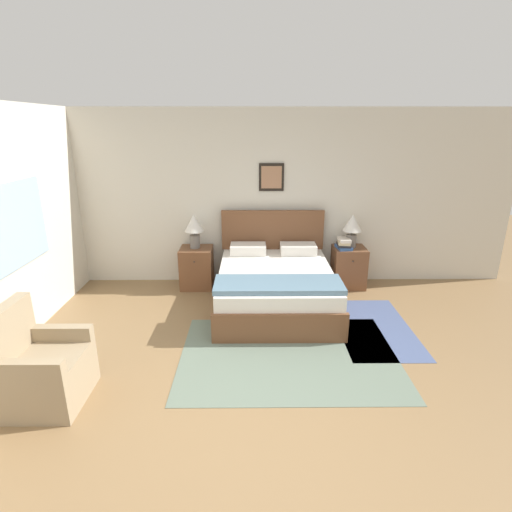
% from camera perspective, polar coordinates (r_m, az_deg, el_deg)
% --- Properties ---
extents(ground_plane, '(16.00, 16.00, 0.00)m').
position_cam_1_polar(ground_plane, '(3.56, 0.69, -23.19)').
color(ground_plane, olive).
extents(wall_back, '(7.73, 0.09, 2.60)m').
position_cam_1_polar(wall_back, '(6.06, 0.12, 8.23)').
color(wall_back, beige).
rests_on(wall_back, ground_plane).
extents(wall_left, '(0.08, 5.67, 2.60)m').
position_cam_1_polar(wall_left, '(5.15, -31.28, 3.73)').
color(wall_left, beige).
rests_on(wall_left, ground_plane).
extents(area_rug_main, '(2.30, 1.66, 0.01)m').
position_cam_1_polar(area_rug_main, '(4.42, 4.65, -13.96)').
color(area_rug_main, slate).
rests_on(area_rug_main, ground_plane).
extents(area_rug_bedside, '(0.88, 1.56, 0.01)m').
position_cam_1_polar(area_rug_bedside, '(5.16, 16.43, -9.71)').
color(area_rug_bedside, '#47567F').
rests_on(area_rug_bedside, ground_plane).
extents(bed, '(1.54, 1.91, 1.14)m').
position_cam_1_polar(bed, '(5.37, 2.78, -4.24)').
color(bed, brown).
rests_on(bed, ground_plane).
extents(armchair, '(0.66, 0.68, 0.91)m').
position_cam_1_polar(armchair, '(4.10, -28.42, -14.12)').
color(armchair, '#998466').
rests_on(armchair, ground_plane).
extents(nightstand_near_window, '(0.47, 0.47, 0.61)m').
position_cam_1_polar(nightstand_near_window, '(6.09, -8.46, -1.64)').
color(nightstand_near_window, brown).
rests_on(nightstand_near_window, ground_plane).
extents(nightstand_by_door, '(0.47, 0.47, 0.61)m').
position_cam_1_polar(nightstand_by_door, '(6.20, 13.07, -1.55)').
color(nightstand_by_door, brown).
rests_on(nightstand_by_door, ground_plane).
extents(table_lamp_near_window, '(0.28, 0.28, 0.50)m').
position_cam_1_polar(table_lamp_near_window, '(5.93, -8.83, 4.22)').
color(table_lamp_near_window, slate).
rests_on(table_lamp_near_window, nightstand_near_window).
extents(table_lamp_by_door, '(0.28, 0.28, 0.50)m').
position_cam_1_polar(table_lamp_by_door, '(6.04, 13.59, 4.20)').
color(table_lamp_by_door, slate).
rests_on(table_lamp_by_door, nightstand_by_door).
extents(book_thick_bottom, '(0.22, 0.30, 0.04)m').
position_cam_1_polar(book_thick_bottom, '(6.03, 12.41, 1.23)').
color(book_thick_bottom, '#335693').
rests_on(book_thick_bottom, nightstand_by_door).
extents(book_hardcover_middle, '(0.21, 0.26, 0.03)m').
position_cam_1_polar(book_hardcover_middle, '(6.02, 12.43, 1.56)').
color(book_hardcover_middle, '#232328').
rests_on(book_hardcover_middle, book_thick_bottom).
extents(book_novel_upper, '(0.20, 0.25, 0.04)m').
position_cam_1_polar(book_novel_upper, '(6.01, 12.45, 1.90)').
color(book_novel_upper, beige).
rests_on(book_novel_upper, book_hardcover_middle).
extents(book_slim_near_top, '(0.16, 0.27, 0.04)m').
position_cam_1_polar(book_slim_near_top, '(6.00, 12.48, 2.30)').
color(book_slim_near_top, silver).
rests_on(book_slim_near_top, book_novel_upper).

